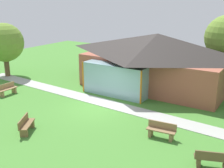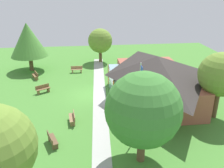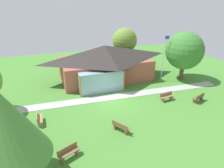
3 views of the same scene
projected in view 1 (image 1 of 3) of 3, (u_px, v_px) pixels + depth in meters
ground_plane at (98, 108)px, 18.51m from camera, size 44.00×44.00×0.00m
pavilion at (155, 60)px, 22.39m from camera, size 11.97×7.99×4.30m
footpath at (106, 103)px, 19.30m from camera, size 25.85×2.66×0.03m
bench_lawn_far_right at (212, 160)px, 11.88m from camera, size 1.56×0.95×0.84m
bench_mid_left at (7, 90)px, 20.95m from camera, size 0.44×1.50×0.84m
bench_front_center at (26, 125)px, 15.10m from camera, size 1.14×1.51×0.84m
bench_mid_right at (161, 131)px, 14.45m from camera, size 1.54×0.60×0.84m
tree_west_hedge at (4, 43)px, 25.13m from camera, size 3.46×3.46×4.86m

